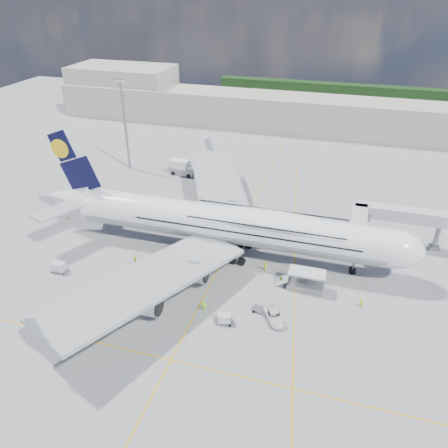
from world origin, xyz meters
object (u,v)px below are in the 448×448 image
(crew_tug, at_px, (204,307))
(airliner, at_px, (228,224))
(light_mast, at_px, (125,124))
(dolly_nose_far, at_px, (262,310))
(crew_loader, at_px, (281,280))
(cone_wing_left_outer, at_px, (197,197))
(jet_bridge, at_px, (384,219))
(dolly_row_b, at_px, (112,302))
(cone_wing_right_inner, at_px, (163,306))
(service_van, at_px, (274,316))
(catering_truck_inner, at_px, (215,192))
(dolly_nose_near, at_px, (224,318))
(cone_wing_left_inner, at_px, (229,206))
(crew_van, at_px, (265,266))
(cone_wing_right_outer, at_px, (160,296))
(dolly_row_c, at_px, (163,270))
(baggage_tug, at_px, (156,289))
(cone_tail, at_px, (67,218))
(dolly_back, at_px, (59,267))
(crew_nose, at_px, (361,303))
(catering_truck_outer, at_px, (183,168))
(dolly_row_a, at_px, (112,307))
(cone_nose, at_px, (406,267))
(crew_wing, at_px, (135,259))
(cargo_loader, at_px, (305,282))

(crew_tug, bearing_deg, airliner, 73.02)
(light_mast, xyz_separation_m, dolly_nose_far, (50.70, -50.68, -12.84))
(crew_loader, xyz_separation_m, cone_wing_left_outer, (-26.84, 29.26, -0.69))
(airliner, distance_m, jet_bridge, 31.50)
(dolly_row_b, bearing_deg, cone_wing_right_inner, 5.09)
(cone_wing_left_outer, bearing_deg, service_van, -54.74)
(jet_bridge, relative_size, catering_truck_inner, 2.93)
(airliner, xyz_separation_m, dolly_nose_near, (5.10, -20.09, -5.91))
(service_van, height_order, cone_wing_left_inner, service_van)
(crew_van, bearing_deg, cone_wing_right_outer, 78.35)
(cone_wing_left_outer, bearing_deg, cone_wing_left_inner, -13.89)
(jet_bridge, xyz_separation_m, dolly_row_c, (-39.45, -21.54, -5.78))
(dolly_row_b, relative_size, cone_wing_right_outer, 5.74)
(airliner, bearing_deg, cone_wing_left_outer, 123.81)
(dolly_nose_near, height_order, cone_wing_right_outer, dolly_nose_near)
(dolly_nose_near, height_order, catering_truck_inner, catering_truck_inner)
(cone_wing_left_inner, bearing_deg, dolly_row_c, -98.45)
(airliner, relative_size, baggage_tug, 26.73)
(baggage_tug, xyz_separation_m, service_van, (21.77, -0.94, 0.02))
(crew_van, bearing_deg, cone_wing_right_inner, 85.49)
(cone_wing_left_inner, height_order, cone_wing_left_outer, cone_wing_left_inner)
(cone_tail, bearing_deg, baggage_tug, -31.41)
(dolly_back, distance_m, crew_nose, 56.21)
(cone_wing_left_outer, bearing_deg, crew_loader, -47.47)
(cone_wing_right_inner, bearing_deg, catering_truck_outer, 107.74)
(jet_bridge, relative_size, dolly_row_a, 5.62)
(dolly_nose_far, relative_size, cone_wing_right_outer, 6.98)
(crew_nose, height_order, crew_loader, crew_nose)
(crew_loader, relative_size, cone_wing_right_inner, 3.60)
(crew_loader, xyz_separation_m, cone_nose, (22.52, 12.18, -0.71))
(cone_wing_right_outer, height_order, cone_tail, cone_tail)
(dolly_back, bearing_deg, crew_wing, 26.32)
(dolly_nose_near, xyz_separation_m, catering_truck_inner, (-15.24, 43.02, 0.85))
(crew_van, relative_size, cone_wing_left_inner, 2.90)
(catering_truck_outer, relative_size, cone_tail, 11.69)
(baggage_tug, distance_m, crew_wing, 10.73)
(airliner, distance_m, crew_loader, 15.40)
(dolly_back, distance_m, crew_van, 39.62)
(airliner, height_order, cone_wing_right_outer, airliner)
(airliner, height_order, crew_wing, airliner)
(crew_loader, bearing_deg, crew_wing, -150.40)
(dolly_nose_near, distance_m, crew_wing, 24.59)
(cone_nose, bearing_deg, dolly_row_c, -160.90)
(dolly_back, relative_size, crew_van, 1.82)
(crew_van, bearing_deg, cone_tail, 30.91)
(cone_nose, height_order, cone_tail, cone_tail)
(crew_wing, xyz_separation_m, cone_wing_left_inner, (11.27, 28.32, -0.58))
(cargo_loader, height_order, catering_truck_outer, catering_truck_outer)
(cone_wing_left_outer, bearing_deg, cone_nose, -19.09)
(crew_wing, bearing_deg, dolly_row_b, -168.58)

